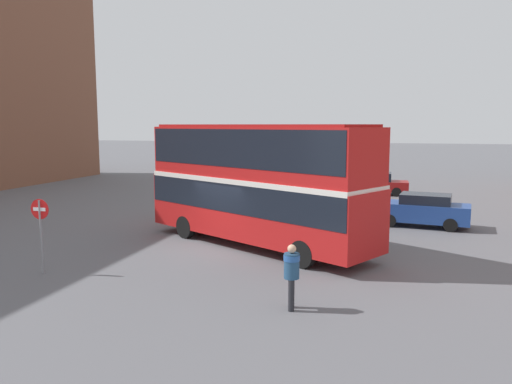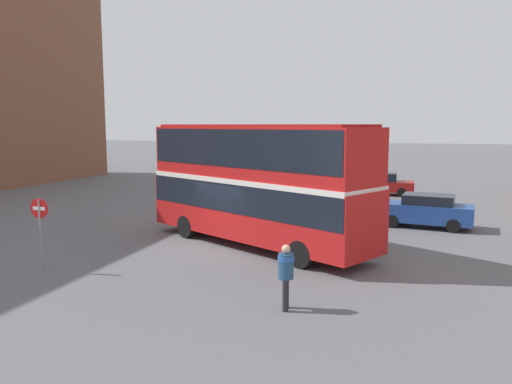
% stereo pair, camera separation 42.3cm
% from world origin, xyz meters
% --- Properties ---
extents(ground_plane, '(240.00, 240.00, 0.00)m').
position_xyz_m(ground_plane, '(0.00, 0.00, 0.00)').
color(ground_plane, '#5B5B60').
extents(double_decker_bus, '(10.36, 7.22, 4.84)m').
position_xyz_m(double_decker_bus, '(1.44, 0.95, 2.76)').
color(double_decker_bus, red).
rests_on(double_decker_bus, ground_plane).
extents(pedestrian_foreground, '(0.50, 0.50, 1.75)m').
position_xyz_m(pedestrian_foreground, '(4.23, -5.53, 1.07)').
color(pedestrian_foreground, '#232328').
rests_on(pedestrian_foreground, ground_plane).
extents(parked_car_kerb_near, '(4.19, 1.84, 1.54)m').
position_xyz_m(parked_car_kerb_near, '(5.51, 17.61, 0.77)').
color(parked_car_kerb_near, maroon).
rests_on(parked_car_kerb_near, ground_plane).
extents(parked_car_kerb_far, '(4.55, 2.28, 1.57)m').
position_xyz_m(parked_car_kerb_far, '(8.03, 6.79, 0.80)').
color(parked_car_kerb_far, navy).
rests_on(parked_car_kerb_far, ground_plane).
extents(no_entry_sign, '(0.66, 0.08, 2.47)m').
position_xyz_m(no_entry_sign, '(-4.21, -4.62, 1.67)').
color(no_entry_sign, gray).
rests_on(no_entry_sign, ground_plane).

